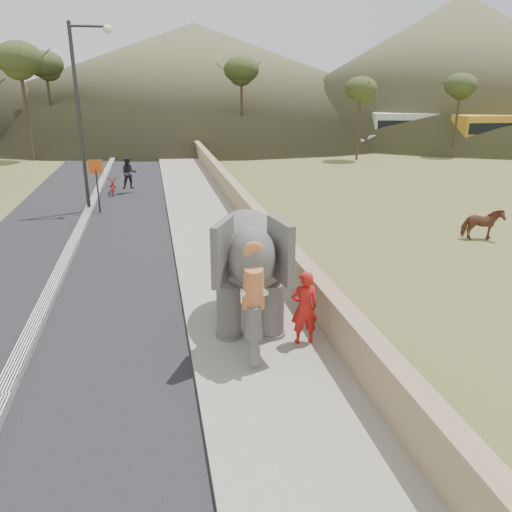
{
  "coord_description": "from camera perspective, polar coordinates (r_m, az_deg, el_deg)",
  "views": [
    {
      "loc": [
        -2.05,
        -8.09,
        5.49
      ],
      "look_at": [
        0.2,
        2.73,
        1.7
      ],
      "focal_mm": 35.0,
      "sensor_mm": 36.0,
      "label": 1
    }
  ],
  "objects": [
    {
      "name": "ground",
      "position": [
        9.99,
        2.13,
        -14.43
      ],
      "size": [
        160.0,
        160.0,
        0.0
      ],
      "primitive_type": "plane",
      "color": "olive",
      "rests_on": "ground"
    },
    {
      "name": "road",
      "position": [
        19.13,
        -20.08,
        1.1
      ],
      "size": [
        7.0,
        120.0,
        0.03
      ],
      "primitive_type": "cube",
      "color": "black",
      "rests_on": "ground"
    },
    {
      "name": "median",
      "position": [
        19.1,
        -20.11,
        1.37
      ],
      "size": [
        0.35,
        120.0,
        0.22
      ],
      "primitive_type": "cube",
      "color": "black",
      "rests_on": "ground"
    },
    {
      "name": "walkway",
      "position": [
        19.0,
        -5.05,
        2.27
      ],
      "size": [
        3.0,
        120.0,
        0.15
      ],
      "primitive_type": "cube",
      "color": "#9E9687",
      "rests_on": "ground"
    },
    {
      "name": "parapet",
      "position": [
        19.11,
        -0.17,
        3.93
      ],
      "size": [
        0.3,
        120.0,
        1.1
      ],
      "primitive_type": "cube",
      "color": "tan",
      "rests_on": "ground"
    },
    {
      "name": "lamppost",
      "position": [
        23.54,
        -18.97,
        16.44
      ],
      "size": [
        1.76,
        0.36,
        8.0
      ],
      "color": "#28282C",
      "rests_on": "ground"
    },
    {
      "name": "signboard",
      "position": [
        23.46,
        -17.77,
        8.58
      ],
      "size": [
        0.6,
        0.08,
        2.4
      ],
      "color": "#2D2D33",
      "rests_on": "ground"
    },
    {
      "name": "cow",
      "position": [
        20.39,
        24.43,
        3.32
      ],
      "size": [
        1.52,
        0.93,
        1.2
      ],
      "primitive_type": "imported",
      "rotation": [
        0.0,
        0.0,
        1.36
      ],
      "color": "brown",
      "rests_on": "ground"
    },
    {
      "name": "distant_car",
      "position": [
        47.44,
        14.1,
        12.58
      ],
      "size": [
        4.45,
        2.37,
        1.44
      ],
      "primitive_type": "imported",
      "rotation": [
        0.0,
        0.0,
        1.41
      ],
      "color": "silver",
      "rests_on": "ground"
    },
    {
      "name": "bus_white",
      "position": [
        49.91,
        19.62,
        13.32
      ],
      "size": [
        11.26,
        5.51,
        3.1
      ],
      "primitive_type": "cube",
      "rotation": [
        0.0,
        0.0,
        1.28
      ],
      "color": "silver",
      "rests_on": "ground"
    },
    {
      "name": "hill_right",
      "position": [
        71.17,
        21.94,
        19.66
      ],
      "size": [
        56.0,
        56.0,
        16.0
      ],
      "primitive_type": "cone",
      "color": "brown",
      "rests_on": "ground"
    },
    {
      "name": "hill_far",
      "position": [
        78.42,
        -6.98,
        19.87
      ],
      "size": [
        80.0,
        80.0,
        14.0
      ],
      "primitive_type": "cone",
      "color": "brown",
      "rests_on": "ground"
    },
    {
      "name": "elephant_and_man",
      "position": [
        11.6,
        -0.76,
        -1.04
      ],
      "size": [
        2.48,
        4.07,
        2.78
      ],
      "color": "#645F5B",
      "rests_on": "ground"
    },
    {
      "name": "motorcyclist",
      "position": [
        27.69,
        -15.29,
        8.39
      ],
      "size": [
        1.71,
        1.86,
        1.94
      ],
      "color": "maroon",
      "rests_on": "ground"
    },
    {
      "name": "trees",
      "position": [
        37.36,
        -8.69,
        16.48
      ],
      "size": [
        48.41,
        41.69,
        9.64
      ],
      "color": "#473828",
      "rests_on": "ground"
    }
  ]
}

